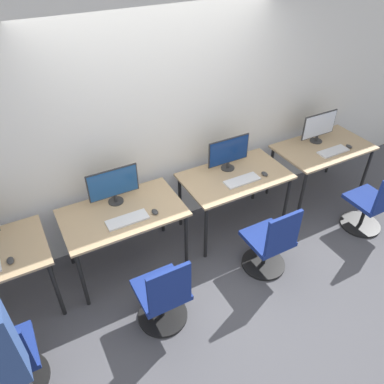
{
  "coord_description": "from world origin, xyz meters",
  "views": [
    {
      "loc": [
        -1.42,
        -2.48,
        3.17
      ],
      "look_at": [
        0.0,
        0.14,
        0.9
      ],
      "focal_mm": 35.0,
      "sensor_mm": 36.0,
      "label": 1
    }
  ],
  "objects": [
    {
      "name": "office_chair_far_right",
      "position": [
        2.09,
        -0.47,
        0.35
      ],
      "size": [
        0.48,
        0.48,
        0.87
      ],
      "color": "black",
      "rests_on": "ground_plane"
    },
    {
      "name": "desk_left",
      "position": [
        -0.68,
        0.36,
        0.67
      ],
      "size": [
        1.21,
        0.72,
        0.75
      ],
      "color": "tan",
      "rests_on": "ground_plane"
    },
    {
      "name": "desk_far_right",
      "position": [
        2.03,
        0.36,
        0.67
      ],
      "size": [
        1.21,
        0.72,
        0.75
      ],
      "color": "tan",
      "rests_on": "ground_plane"
    },
    {
      "name": "keyboard_right",
      "position": [
        0.68,
        0.23,
        0.76
      ],
      "size": [
        0.41,
        0.15,
        0.02
      ],
      "color": "silver",
      "rests_on": "desk_right"
    },
    {
      "name": "keyboard_far_right",
      "position": [
        2.03,
        0.2,
        0.76
      ],
      "size": [
        0.41,
        0.15,
        0.02
      ],
      "color": "silver",
      "rests_on": "desk_far_right"
    },
    {
      "name": "mouse_far_right",
      "position": [
        2.28,
        0.19,
        0.77
      ],
      "size": [
        0.06,
        0.09,
        0.03
      ],
      "color": "#333333",
      "rests_on": "desk_far_right"
    },
    {
      "name": "monitor_left",
      "position": [
        -0.68,
        0.55,
        0.97
      ],
      "size": [
        0.52,
        0.16,
        0.39
      ],
      "color": "#2D2D2D",
      "rests_on": "desk_left"
    },
    {
      "name": "monitor_far_right",
      "position": [
        2.03,
        0.51,
        0.97
      ],
      "size": [
        0.52,
        0.16,
        0.39
      ],
      "color": "#2D2D2D",
      "rests_on": "desk_far_right"
    },
    {
      "name": "office_chair_right",
      "position": [
        0.63,
        -0.42,
        0.35
      ],
      "size": [
        0.48,
        0.48,
        0.87
      ],
      "color": "black",
      "rests_on": "ground_plane"
    },
    {
      "name": "monitor_right",
      "position": [
        0.68,
        0.52,
        0.97
      ],
      "size": [
        0.52,
        0.16,
        0.39
      ],
      "color": "#2D2D2D",
      "rests_on": "desk_right"
    },
    {
      "name": "mouse_left",
      "position": [
        -0.39,
        0.19,
        0.77
      ],
      "size": [
        0.06,
        0.09,
        0.03
      ],
      "color": "#333333",
      "rests_on": "desk_left"
    },
    {
      "name": "office_chair_far_left",
      "position": [
        -1.95,
        -0.49,
        0.35
      ],
      "size": [
        0.48,
        0.48,
        0.87
      ],
      "color": "black",
      "rests_on": "ground_plane"
    },
    {
      "name": "office_chair_left",
      "position": [
        -0.64,
        -0.49,
        0.35
      ],
      "size": [
        0.48,
        0.48,
        0.87
      ],
      "color": "black",
      "rests_on": "ground_plane"
    },
    {
      "name": "mouse_right",
      "position": [
        0.97,
        0.21,
        0.77
      ],
      "size": [
        0.06,
        0.09,
        0.03
      ],
      "color": "#333333",
      "rests_on": "desk_right"
    },
    {
      "name": "mouse_far_left",
      "position": [
        -1.74,
        0.19,
        0.77
      ],
      "size": [
        0.06,
        0.09,
        0.03
      ],
      "color": "#333333",
      "rests_on": "desk_far_left"
    },
    {
      "name": "wall_back",
      "position": [
        0.0,
        0.85,
        1.4
      ],
      "size": [
        12.0,
        0.05,
        2.8
      ],
      "color": "silver",
      "rests_on": "ground_plane"
    },
    {
      "name": "ground_plane",
      "position": [
        0.0,
        0.0,
        0.0
      ],
      "size": [
        20.0,
        20.0,
        0.0
      ],
      "primitive_type": "plane",
      "color": "#4C4C51"
    },
    {
      "name": "keyboard_left",
      "position": [
        -0.68,
        0.21,
        0.76
      ],
      "size": [
        0.41,
        0.15,
        0.02
      ],
      "color": "silver",
      "rests_on": "desk_left"
    },
    {
      "name": "desk_right",
      "position": [
        0.68,
        0.36,
        0.67
      ],
      "size": [
        1.21,
        0.72,
        0.75
      ],
      "color": "tan",
      "rests_on": "ground_plane"
    }
  ]
}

